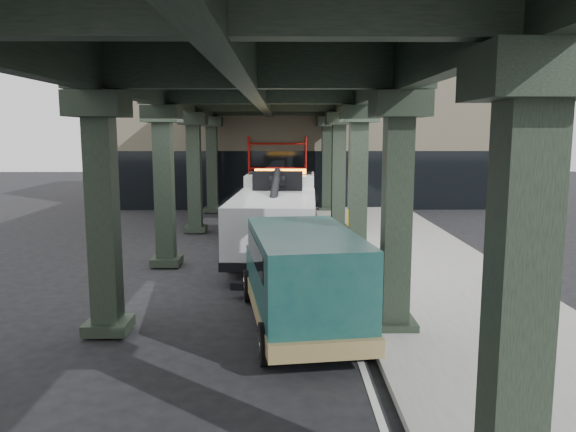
{
  "coord_description": "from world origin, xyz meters",
  "views": [
    {
      "loc": [
        0.26,
        -15.35,
        4.2
      ],
      "look_at": [
        0.43,
        1.37,
        1.7
      ],
      "focal_mm": 35.0,
      "sensor_mm": 36.0,
      "label": 1
    }
  ],
  "objects": [
    {
      "name": "viaduct",
      "position": [
        -0.4,
        2.0,
        5.46
      ],
      "size": [
        7.4,
        32.0,
        6.4
      ],
      "color": "black",
      "rests_on": "ground"
    },
    {
      "name": "building",
      "position": [
        2.0,
        20.0,
        4.0
      ],
      "size": [
        22.0,
        10.0,
        8.0
      ],
      "primitive_type": "cube",
      "color": "#C6B793",
      "rests_on": "ground"
    },
    {
      "name": "sidewalk",
      "position": [
        4.5,
        2.0,
        0.07
      ],
      "size": [
        5.0,
        40.0,
        0.15
      ],
      "primitive_type": "cube",
      "color": "gray",
      "rests_on": "ground"
    },
    {
      "name": "towed_van",
      "position": [
        0.67,
        -3.79,
        1.18
      ],
      "size": [
        2.78,
        5.63,
        2.19
      ],
      "rotation": [
        0.0,
        0.0,
        0.14
      ],
      "color": "#0F3835",
      "rests_on": "ground"
    },
    {
      "name": "lane_stripe",
      "position": [
        1.7,
        2.0,
        0.01
      ],
      "size": [
        0.12,
        38.0,
        0.01
      ],
      "primitive_type": "cube",
      "color": "silver",
      "rests_on": "ground"
    },
    {
      "name": "ground",
      "position": [
        0.0,
        0.0,
        0.0
      ],
      "size": [
        90.0,
        90.0,
        0.0
      ],
      "primitive_type": "plane",
      "color": "black",
      "rests_on": "ground"
    },
    {
      "name": "scaffolding",
      "position": [
        0.0,
        14.64,
        2.11
      ],
      "size": [
        3.08,
        0.88,
        4.0
      ],
      "color": "red",
      "rests_on": "ground"
    },
    {
      "name": "tow_truck",
      "position": [
        0.08,
        3.81,
        1.45
      ],
      "size": [
        3.08,
        9.21,
        2.98
      ],
      "rotation": [
        0.0,
        0.0,
        -0.05
      ],
      "color": "black",
      "rests_on": "ground"
    }
  ]
}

